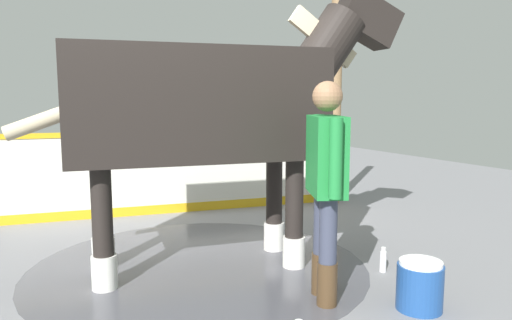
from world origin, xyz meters
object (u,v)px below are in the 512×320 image
handler (326,177)px  wash_bucket (420,285)px  bottle_shampoo (383,260)px  horse (210,106)px

handler → wash_bucket: 1.02m
handler → bottle_shampoo: handler is taller
horse → handler: size_ratio=2.12×
wash_bucket → handler: bearing=47.6°
wash_bucket → bottle_shampoo: bearing=-22.7°
wash_bucket → horse: bearing=32.4°
handler → wash_bucket: handler is taller
horse → handler: bearing=-56.8°
horse → wash_bucket: bearing=-48.0°
horse → bottle_shampoo: 2.02m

